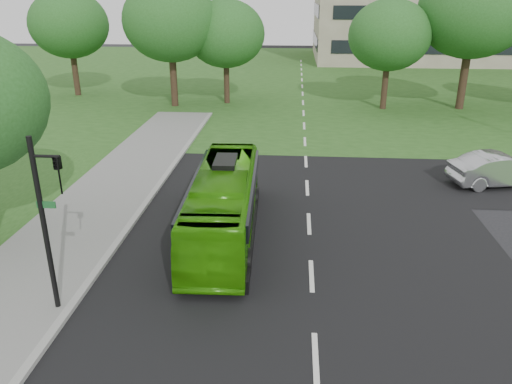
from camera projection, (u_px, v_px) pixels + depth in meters
ground at (313, 312)px, 14.55m from camera, size 160.00×160.00×0.00m
street_surfaces at (299, 123)px, 35.63m from camera, size 120.00×120.00×0.15m
tree_park_a at (170, 21)px, 38.74m from camera, size 7.36×7.36×9.79m
tree_park_b at (226, 34)px, 40.20m from camera, size 6.34×6.34×8.31m
tree_park_c at (390, 35)px, 38.03m from camera, size 6.28×6.28×8.35m
tree_park_d at (474, 11)px, 37.40m from camera, size 8.28×8.28×10.94m
tree_park_f at (69, 24)px, 43.22m from camera, size 6.76×6.76×9.03m
bus at (224, 204)px, 18.76m from camera, size 2.47×9.29×2.57m
sedan at (500, 169)px, 23.91m from camera, size 5.03×2.66×1.58m
traffic_light at (48, 214)px, 13.48m from camera, size 0.85×0.25×5.27m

